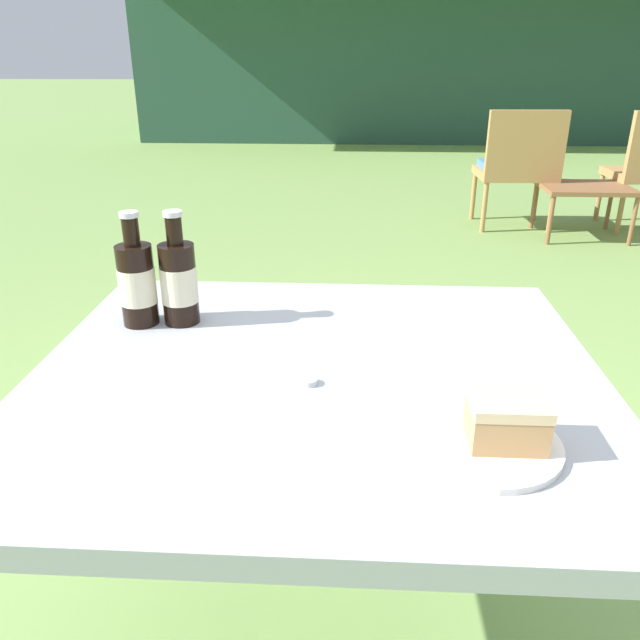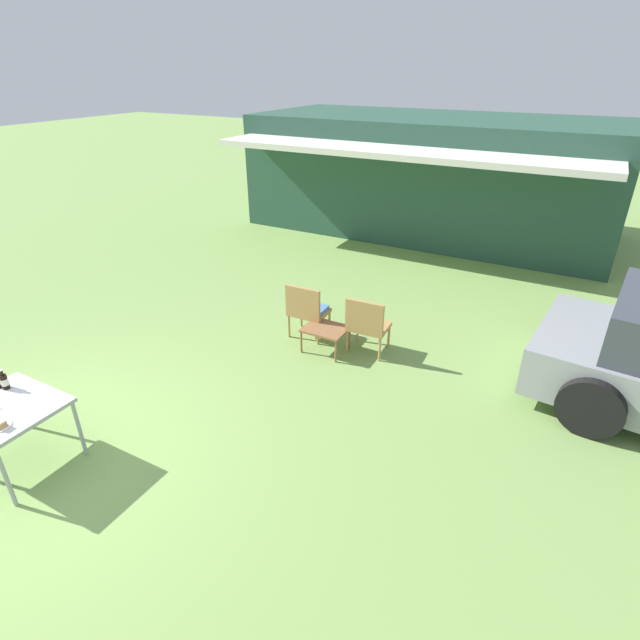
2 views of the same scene
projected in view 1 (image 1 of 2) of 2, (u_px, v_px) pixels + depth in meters
cabin_building at (420, 45)px, 9.95m from camera, size 8.24×4.84×2.60m
wicker_chair_cushioned at (518, 164)px, 4.52m from camera, size 0.56×0.46×0.86m
garden_side_table at (585, 191)px, 4.35m from camera, size 0.60×0.48×0.36m
patio_table at (317, 401)px, 1.09m from camera, size 0.97×0.86×0.72m
cake_on_plate at (496, 430)px, 0.85m from camera, size 0.21×0.21×0.08m
cola_bottle_near at (179, 281)px, 1.22m from camera, size 0.07×0.07×0.23m
cola_bottle_far at (137, 282)px, 1.22m from camera, size 0.07×0.07×0.23m
fork at (432, 446)px, 0.85m from camera, size 0.17×0.07×0.01m
loose_bottle_cap at (309, 381)px, 1.02m from camera, size 0.03×0.03×0.01m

